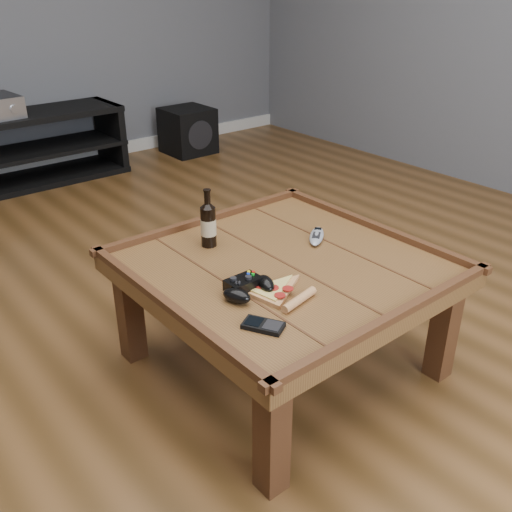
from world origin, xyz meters
TOP-DOWN VIEW (x-y plane):
  - ground at (0.00, 0.00)m, footprint 6.00×6.00m
  - baseboard at (0.00, 2.99)m, footprint 5.00×0.02m
  - coffee_table at (0.00, 0.00)m, footprint 1.03×1.03m
  - media_console at (0.00, 2.75)m, footprint 1.40×0.45m
  - beer_bottle at (-0.12, 0.29)m, footprint 0.06×0.06m
  - game_controller at (-0.24, -0.09)m, footprint 0.20×0.13m
  - pizza_slice at (-0.17, -0.15)m, footprint 0.22×0.30m
  - smartphone at (-0.32, -0.27)m, footprint 0.11×0.14m
  - remote_control at (0.23, 0.07)m, footprint 0.17×0.15m
  - subwoofer at (1.33, 2.67)m, footprint 0.37×0.38m

SIDE VIEW (x-z plane):
  - ground at x=0.00m, z-range 0.00..0.00m
  - baseboard at x=0.00m, z-range 0.00..0.10m
  - subwoofer at x=1.33m, z-range 0.00..0.37m
  - media_console at x=0.00m, z-range 0.00..0.50m
  - coffee_table at x=0.00m, z-range 0.15..0.63m
  - smartphone at x=-0.32m, z-range 0.45..0.47m
  - pizza_slice at x=-0.17m, z-range 0.45..0.47m
  - remote_control at x=0.23m, z-range 0.45..0.48m
  - game_controller at x=-0.24m, z-range 0.45..0.50m
  - beer_bottle at x=-0.12m, z-range 0.43..0.65m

